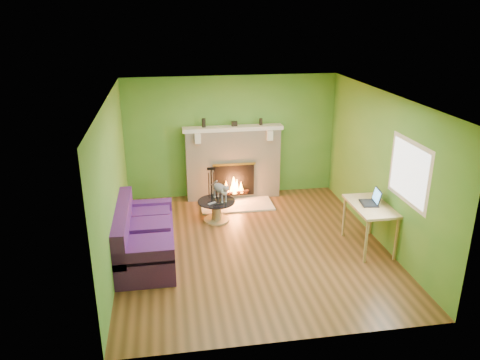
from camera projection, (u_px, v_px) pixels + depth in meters
The scene contains 22 objects.
floor at pixel (253, 246), 8.14m from camera, with size 5.00×5.00×0.00m, color #523317.
ceiling at pixel (254, 97), 7.23m from camera, with size 5.00×5.00×0.00m, color white.
wall_back at pixel (231, 137), 10.00m from camera, with size 5.00×5.00×0.00m, color #45842B.
wall_front at pixel (294, 248), 5.37m from camera, with size 5.00×5.00×0.00m, color #45842B.
wall_left at pixel (113, 184), 7.35m from camera, with size 5.00×5.00×0.00m, color #45842B.
wall_right at pixel (382, 169), 8.03m from camera, with size 5.00×5.00×0.00m, color #45842B.
window_frame at pixel (409, 172), 7.10m from camera, with size 1.20×1.20×0.00m, color silver.
window_pane at pixel (409, 172), 7.10m from camera, with size 1.06×1.06×0.00m, color white.
fireplace at pixel (233, 163), 10.01m from camera, with size 2.10×0.46×1.58m.
hearth at pixel (237, 205), 9.80m from camera, with size 1.50×0.75×0.03m, color beige.
mantel at pixel (233, 128), 9.73m from camera, with size 2.10×0.28×0.08m, color silver.
sofa at pixel (143, 238), 7.68m from camera, with size 0.90×1.99×0.89m.
coffee_table at pixel (217, 209), 9.04m from camera, with size 0.72×0.72×0.41m.
desk at pixel (371, 210), 7.87m from camera, with size 0.62×1.07×0.79m.
cat at pixel (220, 190), 8.98m from camera, with size 0.22×0.61×0.38m, color slate, non-canonical shape.
remote_silver at pixel (212, 203), 8.86m from camera, with size 0.17×0.04×0.02m, color gray.
remote_black at pixel (219, 204), 8.82m from camera, with size 0.16×0.04×0.02m, color black.
laptop at pixel (369, 197), 7.83m from camera, with size 0.30×0.34×0.26m, color black, non-canonical shape.
fire_tools at pixel (211, 185), 9.72m from camera, with size 0.21×0.21×0.80m, color black, non-canonical shape.
mantel_vase_left at pixel (204, 123), 9.62m from camera, with size 0.08×0.08×0.18m, color black.
mantel_vase_right at pixel (261, 122), 9.81m from camera, with size 0.07×0.07×0.14m, color black.
mantel_box at pixel (234, 124), 9.73m from camera, with size 0.12×0.08×0.10m, color black.
Camera 1 is at (-1.38, -7.10, 3.90)m, focal length 35.00 mm.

